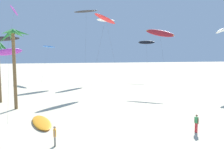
{
  "coord_description": "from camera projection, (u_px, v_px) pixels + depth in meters",
  "views": [
    {
      "loc": [
        -2.31,
        -1.98,
        7.47
      ],
      "look_at": [
        1.48,
        17.6,
        5.44
      ],
      "focal_mm": 35.56,
      "sensor_mm": 36.0,
      "label": 1
    }
  ],
  "objects": [
    {
      "name": "flying_kite_9",
      "position": [
        49.0,
        47.0,
        56.83
      ],
      "size": [
        4.42,
        8.6,
        9.33
      ],
      "color": "blue",
      "rests_on": "ground"
    },
    {
      "name": "flying_kite_1",
      "position": [
        223.0,
        30.0,
        42.48
      ],
      "size": [
        5.06,
        7.24,
        12.77
      ],
      "color": "white",
      "rests_on": "ground"
    },
    {
      "name": "person_near_left",
      "position": [
        196.0,
        123.0,
        20.54
      ],
      "size": [
        0.27,
        0.49,
        1.72
      ],
      "color": "red",
      "rests_on": "ground"
    },
    {
      "name": "flying_kite_5",
      "position": [
        160.0,
        33.0,
        44.25
      ],
      "size": [
        5.16,
        7.91,
        12.57
      ],
      "color": "red",
      "rests_on": "ground"
    },
    {
      "name": "flying_kite_7",
      "position": [
        106.0,
        20.0,
        59.61
      ],
      "size": [
        6.74,
        9.47,
        16.72
      ],
      "color": "white",
      "rests_on": "ground"
    },
    {
      "name": "flying_kite_0",
      "position": [
        105.0,
        19.0,
        44.59
      ],
      "size": [
        6.66,
        9.03,
        15.1
      ],
      "color": "red",
      "rests_on": "ground"
    },
    {
      "name": "flying_kite_3",
      "position": [
        146.0,
        42.0,
        61.86
      ],
      "size": [
        4.67,
        5.04,
        10.76
      ],
      "color": "black",
      "rests_on": "ground"
    },
    {
      "name": "person_foreground_walker",
      "position": [
        55.0,
        135.0,
        17.52
      ],
      "size": [
        0.21,
        0.51,
        1.65
      ],
      "color": "slate",
      "rests_on": "ground"
    },
    {
      "name": "flying_kite_10",
      "position": [
        9.0,
        52.0,
        30.49
      ],
      "size": [
        3.49,
        10.8,
        8.22
      ],
      "color": "purple",
      "rests_on": "ground"
    },
    {
      "name": "flying_kite_4",
      "position": [
        3.0,
        39.0,
        47.77
      ],
      "size": [
        7.1,
        9.75,
        11.18
      ],
      "color": "black",
      "rests_on": "ground"
    },
    {
      "name": "flying_kite_8",
      "position": [
        86.0,
        11.0,
        58.81
      ],
      "size": [
        7.59,
        11.29,
        19.36
      ],
      "color": "black",
      "rests_on": "ground"
    },
    {
      "name": "palm_tree_4",
      "position": [
        14.0,
        45.0,
        28.3
      ],
      "size": [
        4.03,
        4.19,
        10.42
      ],
      "color": "brown",
      "rests_on": "ground"
    },
    {
      "name": "flying_kite_11",
      "position": [
        14.0,
        11.0,
        53.97
      ],
      "size": [
        1.95,
        12.5,
        18.72
      ],
      "color": "purple",
      "rests_on": "ground"
    },
    {
      "name": "grounded_kite_0",
      "position": [
        42.0,
        122.0,
        23.12
      ],
      "size": [
        3.11,
        5.68,
        0.32
      ],
      "color": "orange",
      "rests_on": "ground"
    }
  ]
}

